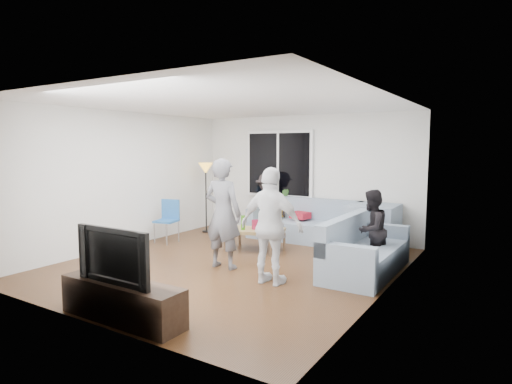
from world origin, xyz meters
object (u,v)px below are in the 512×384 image
Objects in this scene: player_right at (271,226)px; tv_console at (122,301)px; sofa_back_section at (304,220)px; side_chair at (166,222)px; spectator_right at (371,230)px; television at (121,254)px; player_left at (223,214)px; spectator_back at (267,205)px; floor_lamp at (206,198)px; sofa_right_section at (366,246)px; coffee_table at (254,240)px.

tv_console is at bearing 69.48° from player_right.
tv_console is (0.07, -4.77, -0.20)m from sofa_back_section.
side_chair is 0.68× the size of spectator_right.
player_left is at bearing 97.05° from television.
spectator_back is at bearing -78.08° from player_left.
player_right is (3.10, -2.43, 0.04)m from floor_lamp.
sofa_right_section is at bearing -16.60° from floor_lamp.
spectator_back is 4.90m from television.
sofa_right_section is at bearing 61.46° from tv_console.
sofa_right_section is at bearing -40.99° from sofa_back_section.
television is at bearing -14.43° from spectator_right.
spectator_right is at bearing -122.82° from player_right.
player_left is at bearing 97.05° from tv_console.
side_chair is 0.52× the size of player_right.
player_right reaches higher than television.
spectator_right reaches higher than sofa_back_section.
side_chair is (-1.85, -0.40, 0.23)m from coffee_table.
player_right is at bearing 68.68° from television.
sofa_back_section is 1.69× the size of spectator_back.
spectator_right is (0.00, 0.24, 0.21)m from sofa_right_section.
side_chair reaches higher than sofa_back_section.
side_chair is at bearing -144.08° from sofa_back_section.
coffee_table is at bearing -1.22° from side_chair.
spectator_right is 3.87m from tv_console.
sofa_right_section is 1.58× the size of spectator_right.
sofa_back_section is at bearing 8.95° from floor_lamp.
sofa_back_section is 2.14× the size of television.
side_chair is at bearing -90.00° from floor_lamp.
floor_lamp is 0.95× the size of player_right.
television is (-0.77, -1.98, -0.07)m from player_right.
tv_console is (0.48, -3.53, 0.02)m from coffee_table.
player_left is at bearing -83.09° from spectator_back.
coffee_table is at bearing -79.94° from spectator_right.
floor_lamp is at bearing -37.32° from player_right.
television is at bearing -62.18° from floor_lamp.
player_right reaches higher than coffee_table.
spectator_right is 3.03m from spectator_back.
spectator_back is at bearing 101.40° from television.
side_chair is 0.49× the size of player_left.
player_right is at bearing 141.59° from sofa_right_section.
floor_lamp is 1.15× the size of spectator_back.
spectator_back is (-0.69, 2.52, -0.19)m from player_left.
spectator_right reaches higher than coffee_table.
spectator_back is at bearing 15.86° from floor_lamp.
side_chair is at bearing 90.99° from sofa_right_section.
spectator_right is at bearing 63.13° from tv_console.
player_right is at bearing 68.68° from tv_console.
player_left is at bearing -46.21° from floor_lamp.
floor_lamp reaches higher than spectator_back.
spectator_back is at bearing 178.10° from sofa_back_section.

